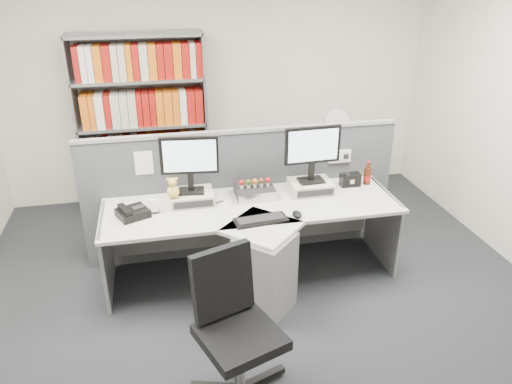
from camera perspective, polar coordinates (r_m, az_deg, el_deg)
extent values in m
plane|color=#292C30|center=(4.05, 2.00, -15.80)|extent=(5.50, 5.50, 0.00)
cube|color=silver|center=(5.91, -4.37, 12.30)|extent=(5.00, 0.04, 2.70)
cube|color=#484B52|center=(4.74, -1.52, -0.23)|extent=(3.00, 0.05, 1.25)
cube|color=#A0A0A5|center=(4.51, -1.61, 7.10)|extent=(3.00, 0.07, 0.03)
cube|color=white|center=(4.83, 9.66, 4.12)|extent=(0.22, 0.04, 0.12)
cube|color=white|center=(4.48, -12.91, 3.51)|extent=(0.16, 0.00, 0.22)
cube|color=white|center=(4.49, -7.81, 3.96)|extent=(0.16, 0.00, 0.22)
cube|color=white|center=(4.72, 6.90, 5.07)|extent=(0.16, 0.00, 0.22)
cube|color=beige|center=(4.32, -0.47, -1.65)|extent=(2.60, 0.80, 0.03)
cube|color=beige|center=(3.98, 0.70, -4.18)|extent=(0.74, 0.74, 0.03)
cube|color=gray|center=(4.07, 1.05, -9.41)|extent=(0.57, 0.57, 0.69)
cube|color=gray|center=(4.45, -16.94, -7.10)|extent=(0.03, 0.70, 0.72)
cube|color=gray|center=(4.88, 14.47, -3.80)|extent=(0.03, 0.70, 0.72)
cube|color=gray|center=(4.80, -1.33, -3.54)|extent=(2.50, 0.02, 0.45)
cube|color=beige|center=(4.38, -7.47, -0.58)|extent=(0.38, 0.30, 0.10)
cube|color=black|center=(4.24, -7.28, -1.44)|extent=(0.34, 0.01, 0.06)
cube|color=beige|center=(4.58, 6.36, 0.66)|extent=(0.38, 0.30, 0.10)
cube|color=black|center=(4.45, 6.95, -0.12)|extent=(0.34, 0.01, 0.06)
cube|color=black|center=(4.35, -7.51, 0.13)|extent=(0.24, 0.18, 0.02)
cube|color=black|center=(4.32, -7.58, 1.21)|extent=(0.05, 0.04, 0.18)
cube|color=black|center=(4.22, -7.76, 4.23)|extent=(0.50, 0.09, 0.33)
cube|color=silver|center=(4.21, -7.71, 4.14)|extent=(0.45, 0.05, 0.28)
cube|color=black|center=(4.55, 6.39, 1.36)|extent=(0.23, 0.17, 0.02)
cube|color=black|center=(4.52, 6.45, 2.43)|extent=(0.05, 0.03, 0.19)
cube|color=black|center=(4.43, 6.60, 5.44)|extent=(0.52, 0.06, 0.34)
cube|color=silver|center=(4.41, 6.67, 5.36)|extent=(0.46, 0.02, 0.29)
cube|color=black|center=(4.47, -0.20, 0.13)|extent=(0.34, 0.30, 0.09)
cube|color=silver|center=(4.33, 0.21, -0.70)|extent=(0.34, 0.01, 0.08)
cylinder|color=beige|center=(4.40, -1.67, 0.62)|extent=(0.03, 0.03, 0.03)
sphere|color=#A5140F|center=(4.38, -1.68, 1.13)|extent=(0.05, 0.05, 0.05)
cylinder|color=beige|center=(4.41, -0.91, 0.69)|extent=(0.03, 0.03, 0.03)
sphere|color=#19721E|center=(4.40, -0.91, 1.19)|extent=(0.05, 0.05, 0.05)
cylinder|color=beige|center=(4.42, -0.15, 0.76)|extent=(0.03, 0.03, 0.03)
sphere|color=orange|center=(4.41, -0.15, 1.26)|extent=(0.05, 0.05, 0.05)
cylinder|color=beige|center=(4.44, 0.61, 0.82)|extent=(0.03, 0.03, 0.03)
sphere|color=#593319|center=(4.42, 0.61, 1.33)|extent=(0.05, 0.05, 0.05)
cylinder|color=beige|center=(4.45, 1.37, 0.89)|extent=(0.03, 0.03, 0.03)
sphere|color=#A5140F|center=(4.43, 1.37, 1.39)|extent=(0.05, 0.05, 0.05)
cylinder|color=beige|center=(4.41, -0.86, 0.69)|extent=(0.03, 0.03, 0.03)
sphere|color=#593319|center=(4.40, -0.87, 1.20)|extent=(0.05, 0.05, 0.05)
cube|color=black|center=(4.04, 0.55, -3.29)|extent=(0.45, 0.21, 0.02)
cube|color=black|center=(4.03, 0.55, -3.10)|extent=(0.40, 0.16, 0.01)
ellipsoid|color=black|center=(4.12, 4.78, -2.59)|extent=(0.07, 0.12, 0.04)
cube|color=black|center=(4.23, -14.11, -2.37)|extent=(0.31, 0.30, 0.07)
cube|color=black|center=(4.19, -15.00, -1.98)|extent=(0.13, 0.20, 0.04)
cube|color=black|center=(4.23, -13.48, -1.73)|extent=(0.13, 0.10, 0.01)
cube|color=black|center=(4.27, -11.84, -2.24)|extent=(0.10, 0.06, 0.02)
cube|color=white|center=(4.22, -11.91, -1.63)|extent=(0.09, 0.04, 0.10)
cube|color=white|center=(4.26, -11.92, -1.39)|extent=(0.09, 0.04, 0.10)
sphere|color=gold|center=(4.25, -9.61, 0.01)|extent=(0.11, 0.11, 0.11)
sphere|color=gold|center=(4.21, -9.70, 1.13)|extent=(0.07, 0.07, 0.07)
sphere|color=gold|center=(4.20, -10.19, 1.42)|extent=(0.03, 0.03, 0.03)
sphere|color=gold|center=(4.20, -9.26, 1.51)|extent=(0.03, 0.03, 0.03)
cube|color=black|center=(4.75, 10.87, 1.42)|extent=(0.18, 0.10, 0.12)
cylinder|color=#3F190A|center=(4.80, 12.79, 1.85)|extent=(0.07, 0.07, 0.17)
cylinder|color=#A5140F|center=(4.81, 12.76, 1.64)|extent=(0.07, 0.07, 0.05)
cylinder|color=#3F190A|center=(4.76, 12.91, 3.06)|extent=(0.03, 0.03, 0.05)
cylinder|color=#A5140F|center=(4.75, 12.94, 3.39)|extent=(0.03, 0.03, 0.01)
cube|color=gray|center=(5.72, -19.89, 6.80)|extent=(0.03, 0.40, 2.00)
cube|color=gray|center=(5.69, -5.94, 8.08)|extent=(0.03, 0.40, 2.00)
cube|color=gray|center=(5.84, -12.95, 8.03)|extent=(1.40, 0.02, 2.00)
cube|color=gray|center=(6.02, -12.06, -1.42)|extent=(1.38, 0.40, 0.03)
cube|color=gray|center=(5.82, -12.49, 2.99)|extent=(1.38, 0.40, 0.03)
cube|color=gray|center=(5.66, -12.96, 7.68)|extent=(1.38, 0.40, 0.03)
cube|color=gray|center=(5.53, -13.47, 12.62)|extent=(1.38, 0.40, 0.03)
cube|color=gray|center=(5.46, -13.96, 17.33)|extent=(1.38, 0.40, 0.03)
cube|color=#A5140F|center=(5.91, -12.22, 0.14)|extent=(1.24, 0.28, 0.36)
cube|color=orange|center=(5.72, -12.67, 4.69)|extent=(1.24, 0.28, 0.36)
cube|color=beige|center=(5.57, -13.15, 9.50)|extent=(1.24, 0.28, 0.36)
cube|color=white|center=(5.47, -13.67, 14.55)|extent=(1.24, 0.28, 0.36)
cube|color=gray|center=(5.82, 8.81, 1.47)|extent=(0.45, 0.60, 0.70)
cube|color=black|center=(5.49, 10.00, 1.87)|extent=(0.40, 0.02, 0.28)
cube|color=black|center=(5.63, 9.76, -1.13)|extent=(0.40, 0.02, 0.28)
cylinder|color=white|center=(5.68, 9.05, 4.84)|extent=(0.17, 0.17, 0.03)
cylinder|color=white|center=(5.65, 9.12, 5.80)|extent=(0.03, 0.03, 0.17)
cylinder|color=white|center=(5.56, 9.35, 7.97)|extent=(0.29, 0.07, 0.29)
cylinder|color=silver|center=(5.59, 9.24, 8.06)|extent=(0.29, 0.06, 0.29)
cylinder|color=silver|center=(3.41, -1.78, -19.36)|extent=(0.05, 0.05, 0.42)
cube|color=black|center=(3.26, -1.84, -16.47)|extent=(0.61, 0.61, 0.07)
cube|color=black|center=(3.23, -3.91, -10.36)|extent=(0.43, 0.25, 0.48)
cube|color=black|center=(3.63, 1.00, -20.67)|extent=(0.31, 0.16, 0.04)
cylinder|color=black|center=(3.69, 2.73, -20.09)|extent=(0.05, 0.05, 0.03)
cube|color=black|center=(3.69, -2.40, -19.74)|extent=(0.06, 0.31, 0.04)
cylinder|color=black|center=(3.79, -2.80, -18.61)|extent=(0.05, 0.05, 0.03)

